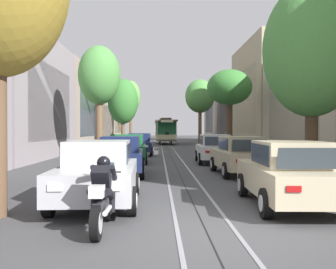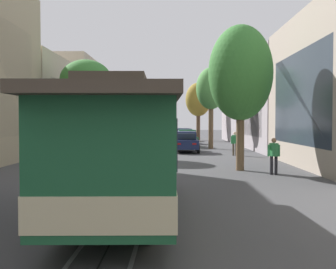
{
  "view_description": "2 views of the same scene",
  "coord_description": "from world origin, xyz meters",
  "views": [
    {
      "loc": [
        -0.88,
        -6.8,
        1.87
      ],
      "look_at": [
        -0.19,
        20.63,
        1.5
      ],
      "focal_mm": 41.02,
      "sensor_mm": 36.0,
      "label": 1
    },
    {
      "loc": [
        -1.23,
        52.5,
        2.41
      ],
      "look_at": [
        -0.77,
        13.45,
        1.11
      ],
      "focal_mm": 44.3,
      "sensor_mm": 36.0,
      "label": 2
    }
  ],
  "objects": [
    {
      "name": "street_tree_kerb_left_mid",
      "position": [
        -4.49,
        32.43,
        4.69
      ],
      "size": [
        3.1,
        3.11,
        7.03
      ],
      "color": "brown",
      "rests_on": "ground"
    },
    {
      "name": "parked_car_silver_near_left",
      "position": [
        -2.37,
        2.79,
        0.8
      ],
      "size": [
        2.09,
        4.4,
        1.58
      ],
      "color": "#B7B7BC",
      "rests_on": "ground"
    },
    {
      "name": "pedestrian_crossing_far",
      "position": [
        -5.74,
        34.03,
        0.93
      ],
      "size": [
        0.55,
        0.42,
        1.64
      ],
      "color": "black",
      "rests_on": "ground"
    },
    {
      "name": "street_tree_kerb_left_second",
      "position": [
        -4.5,
        16.81,
        5.1
      ],
      "size": [
        2.56,
        2.7,
        6.99
      ],
      "color": "brown",
      "rests_on": "ground"
    },
    {
      "name": "fire_hydrant",
      "position": [
        3.92,
        10.05,
        0.42
      ],
      "size": [
        0.4,
        0.22,
        0.84
      ],
      "color": "red",
      "rests_on": "ground"
    },
    {
      "name": "parked_car_green_mid_left",
      "position": [
        -2.49,
        14.71,
        0.8
      ],
      "size": [
        2.1,
        4.4,
        1.58
      ],
      "color": "#1E6038",
      "rests_on": "ground"
    },
    {
      "name": "parked_car_beige_near_right",
      "position": [
        2.3,
        2.4,
        0.8
      ],
      "size": [
        2.12,
        4.41,
        1.58
      ],
      "color": "#C1B28E",
      "rests_on": "ground"
    },
    {
      "name": "parked_car_navy_fourth_left",
      "position": [
        -2.23,
        20.76,
        0.8
      ],
      "size": [
        2.03,
        4.37,
        1.58
      ],
      "color": "#19234C",
      "rests_on": "ground"
    },
    {
      "name": "street_tree_kerb_left_near",
      "position": [
        -4.35,
        1.45,
        4.96
      ],
      "size": [
        3.14,
        3.08,
        7.1
      ],
      "color": "brown",
      "rests_on": "ground"
    },
    {
      "name": "parked_car_navy_second_left",
      "position": [
        -2.42,
        8.88,
        0.8
      ],
      "size": [
        2.1,
        4.4,
        1.58
      ],
      "color": "#19234C",
      "rests_on": "ground"
    },
    {
      "name": "motorcycle_with_rider",
      "position": [
        -1.91,
        0.3,
        0.65
      ],
      "size": [
        0.56,
        1.99,
        1.37
      ],
      "color": "black",
      "rests_on": "ground"
    },
    {
      "name": "parked_car_beige_second_right",
      "position": [
        2.5,
        8.83,
        0.8
      ],
      "size": [
        2.1,
        4.4,
        1.58
      ],
      "color": "#C1B28E",
      "rests_on": "ground"
    },
    {
      "name": "parked_car_white_mid_right",
      "position": [
        2.23,
        14.34,
        0.8
      ],
      "size": [
        2.1,
        4.4,
        1.58
      ],
      "color": "silver",
      "rests_on": "ground"
    },
    {
      "name": "trolley_track_rails",
      "position": [
        0.0,
        31.14,
        0.0
      ],
      "size": [
        1.14,
        74.28,
        0.01
      ],
      "color": "gray",
      "rests_on": "ground"
    },
    {
      "name": "cable_car_trolley",
      "position": [
        0.0,
        42.42,
        1.66
      ],
      "size": [
        2.77,
        9.17,
        3.28
      ],
      "color": "#1E5B38",
      "rests_on": "ground"
    },
    {
      "name": "ground_plane",
      "position": [
        0.0,
        26.51,
        0.0
      ],
      "size": [
        165.7,
        165.7,
        0.0
      ],
      "primitive_type": "plane",
      "color": "#424244"
    },
    {
      "name": "pedestrian_on_left_pavement",
      "position": [
        -5.52,
        23.83,
        0.93
      ],
      "size": [
        0.55,
        0.38,
        1.65
      ],
      "color": "#4C4233",
      "rests_on": "ground"
    },
    {
      "name": "pedestrian_on_right_pavement",
      "position": [
        5.57,
        29.69,
        0.89
      ],
      "size": [
        0.55,
        0.41,
        1.59
      ],
      "color": "slate",
      "rests_on": "ground"
    },
    {
      "name": "street_tree_kerb_right_near",
      "position": [
        4.32,
        6.07,
        4.55
      ],
      "size": [
        3.26,
        3.57,
        6.87
      ],
      "color": "#4C3826",
      "rests_on": "ground"
    },
    {
      "name": "street_tree_kerb_right_second",
      "position": [
        4.8,
        23.73,
        5.15
      ],
      "size": [
        3.58,
        3.86,
        6.64
      ],
      "color": "#4C3826",
      "rests_on": "ground"
    }
  ]
}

